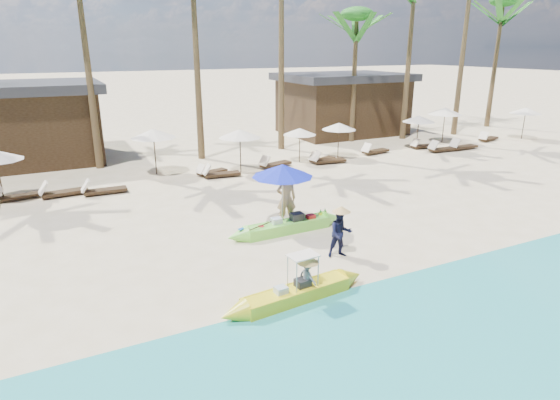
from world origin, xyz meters
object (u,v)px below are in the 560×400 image
tourist (286,199)px  green_canoe (287,226)px  blue_umbrella (282,171)px  yellow_canoe (296,293)px

tourist → green_canoe: bearing=82.6°
green_canoe → blue_umbrella: size_ratio=2.15×
green_canoe → yellow_canoe: bearing=-115.5°
yellow_canoe → tourist: size_ratio=2.43×
blue_umbrella → green_canoe: bearing=-97.7°
green_canoe → blue_umbrella: (0.07, 0.50, 1.86)m
yellow_canoe → blue_umbrella: bearing=62.0°
green_canoe → yellow_canoe: size_ratio=1.05×
tourist → blue_umbrella: size_ratio=0.84×
blue_umbrella → yellow_canoe: bearing=-112.6°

